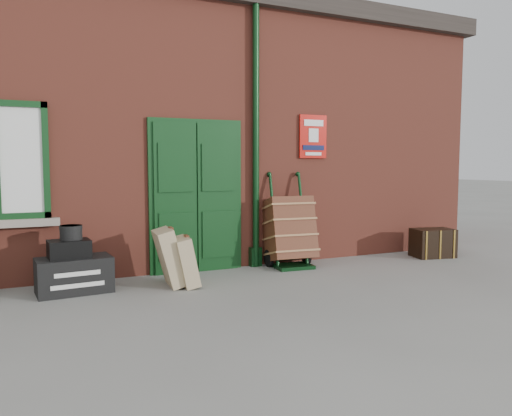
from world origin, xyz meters
TOP-DOWN VIEW (x-y plane):
  - ground at (0.00, 0.00)m, footprint 80.00×80.00m
  - station_building at (-0.00, 3.49)m, footprint 10.30×4.30m
  - houdini_trunk at (-2.08, 0.91)m, footprint 0.92×0.56m
  - strongbox at (-2.13, 0.91)m, footprint 0.52×0.39m
  - hatbox at (-2.10, 0.94)m, footprint 0.29×0.29m
  - suitcase_back at (-0.91, 0.73)m, footprint 0.43×0.55m
  - suitcase_front at (-0.73, 0.63)m, footprint 0.34×0.50m
  - porter_trolley at (1.13, 1.22)m, footprint 0.76×0.82m
  - dark_trunk at (3.77, 0.87)m, footprint 0.75×0.57m

SIDE VIEW (x-z plane):
  - ground at x=0.00m, z-range 0.00..0.00m
  - houdini_trunk at x=-2.08m, z-range 0.00..0.44m
  - dark_trunk at x=3.77m, z-range 0.00..0.49m
  - suitcase_front at x=-0.73m, z-range 0.00..0.66m
  - suitcase_back at x=-0.91m, z-range 0.00..0.77m
  - strongbox at x=-2.13m, z-range 0.44..0.67m
  - porter_trolley at x=1.13m, z-range -0.16..1.28m
  - hatbox at x=-2.10m, z-range 0.67..0.84m
  - station_building at x=0.00m, z-range -0.02..4.34m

